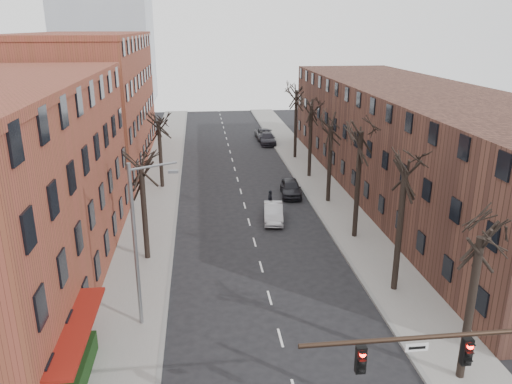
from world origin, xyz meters
name	(u,v)px	position (x,y,z in m)	size (l,w,h in m)	color
sidewalk_left	(159,184)	(-8.00, 35.00, 0.07)	(4.00, 90.00, 0.15)	gray
sidewalk_right	(315,179)	(8.00, 35.00, 0.07)	(4.00, 90.00, 0.15)	gray
building_left_far	(88,103)	(-16.00, 44.00, 7.00)	(12.00, 28.00, 14.00)	brown
building_right	(413,141)	(16.00, 30.00, 5.00)	(12.00, 50.00, 10.00)	#513025
awning_left	(84,378)	(-9.40, 6.00, 0.00)	(1.20, 7.00, 0.15)	maroon
hedge	(75,381)	(-9.50, 5.00, 0.65)	(0.80, 6.00, 1.00)	#1B3813
tree_right_a	(459,378)	(7.60, 4.00, 0.00)	(5.20, 5.20, 10.00)	black
tree_right_b	(394,290)	(7.60, 12.00, 0.00)	(5.20, 5.20, 10.80)	black
tree_right_c	(354,237)	(7.60, 20.00, 0.00)	(5.20, 5.20, 11.60)	black
tree_right_d	(328,202)	(7.60, 28.00, 0.00)	(5.20, 5.20, 10.00)	black
tree_right_e	(309,177)	(7.60, 36.00, 0.00)	(5.20, 5.20, 10.80)	black
tree_right_f	(295,158)	(7.60, 44.00, 0.00)	(5.20, 5.20, 11.60)	black
tree_left_a	(148,259)	(-7.60, 18.00, 0.00)	(5.20, 5.20, 9.50)	black
tree_left_b	(163,188)	(-7.60, 34.00, 0.00)	(5.20, 5.20, 9.50)	black
signal_mast_arm	(490,374)	(5.45, -1.00, 4.40)	(8.14, 0.30, 7.20)	black
streetlight	(138,239)	(-7.03, 10.00, 5.01)	(2.45, 0.22, 9.03)	slate
silver_sedan	(273,213)	(2.01, 24.09, 0.71)	(1.50, 4.30, 1.42)	#A4A5AB
parked_car_near	(291,188)	(4.57, 30.26, 0.77)	(1.81, 4.51, 1.54)	black
parked_car_mid	(267,138)	(5.30, 51.91, 0.75)	(2.09, 5.14, 1.49)	black
parked_car_far	(264,134)	(5.30, 54.92, 0.69)	(2.30, 5.00, 1.39)	#515459
pedestrian_crossing	(270,200)	(2.11, 26.70, 0.88)	(1.03, 0.43, 1.75)	black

